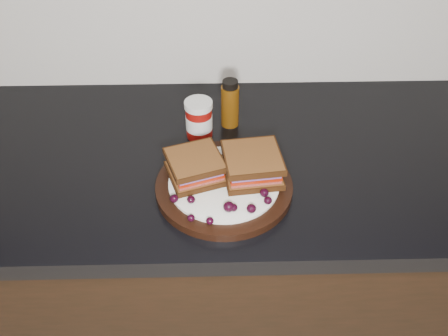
# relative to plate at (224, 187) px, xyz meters

# --- Properties ---
(base_cabinets) EXTENTS (3.96, 0.58, 0.86)m
(base_cabinets) POSITION_rel_plate_xyz_m (0.05, 0.11, -0.48)
(base_cabinets) COLOR black
(base_cabinets) RESTS_ON ground_plane
(countertop) EXTENTS (3.98, 0.60, 0.04)m
(countertop) POSITION_rel_plate_xyz_m (0.05, 0.11, -0.03)
(countertop) COLOR black
(countertop) RESTS_ON base_cabinets
(plate) EXTENTS (0.28, 0.28, 0.02)m
(plate) POSITION_rel_plate_xyz_m (0.00, 0.00, 0.00)
(plate) COLOR black
(plate) RESTS_ON countertop
(sandwich_left) EXTENTS (0.13, 0.13, 0.05)m
(sandwich_left) POSITION_rel_plate_xyz_m (-0.06, 0.02, 0.04)
(sandwich_left) COLOR brown
(sandwich_left) RESTS_ON plate
(sandwich_right) EXTENTS (0.13, 0.13, 0.05)m
(sandwich_right) POSITION_rel_plate_xyz_m (0.06, 0.02, 0.04)
(sandwich_right) COLOR brown
(sandwich_right) RESTS_ON plate
(grape_0) EXTENTS (0.02, 0.02, 0.02)m
(grape_0) POSITION_rel_plate_xyz_m (-0.10, -0.06, 0.02)
(grape_0) COLOR black
(grape_0) RESTS_ON plate
(grape_1) EXTENTS (0.02, 0.02, 0.02)m
(grape_1) POSITION_rel_plate_xyz_m (-0.06, -0.06, 0.02)
(grape_1) COLOR black
(grape_1) RESTS_ON plate
(grape_2) EXTENTS (0.01, 0.01, 0.01)m
(grape_2) POSITION_rel_plate_xyz_m (-0.06, -0.11, 0.02)
(grape_2) COLOR black
(grape_2) RESTS_ON plate
(grape_3) EXTENTS (0.02, 0.02, 0.01)m
(grape_3) POSITION_rel_plate_xyz_m (-0.03, -0.11, 0.02)
(grape_3) COLOR black
(grape_3) RESTS_ON plate
(grape_4) EXTENTS (0.02, 0.02, 0.02)m
(grape_4) POSITION_rel_plate_xyz_m (0.01, -0.08, 0.03)
(grape_4) COLOR black
(grape_4) RESTS_ON plate
(grape_5) EXTENTS (0.02, 0.02, 0.02)m
(grape_5) POSITION_rel_plate_xyz_m (0.02, -0.08, 0.02)
(grape_5) COLOR black
(grape_5) RESTS_ON plate
(grape_6) EXTENTS (0.02, 0.02, 0.02)m
(grape_6) POSITION_rel_plate_xyz_m (0.05, -0.09, 0.02)
(grape_6) COLOR black
(grape_6) RESTS_ON plate
(grape_7) EXTENTS (0.02, 0.02, 0.02)m
(grape_7) POSITION_rel_plate_xyz_m (0.08, -0.06, 0.02)
(grape_7) COLOR black
(grape_7) RESTS_ON plate
(grape_8) EXTENTS (0.02, 0.02, 0.02)m
(grape_8) POSITION_rel_plate_xyz_m (0.08, -0.04, 0.02)
(grape_8) COLOR black
(grape_8) RESTS_ON plate
(grape_9) EXTENTS (0.02, 0.02, 0.02)m
(grape_9) POSITION_rel_plate_xyz_m (0.05, -0.03, 0.02)
(grape_9) COLOR black
(grape_9) RESTS_ON plate
(grape_10) EXTENTS (0.02, 0.02, 0.02)m
(grape_10) POSITION_rel_plate_xyz_m (0.08, 0.01, 0.03)
(grape_10) COLOR black
(grape_10) RESTS_ON plate
(grape_11) EXTENTS (0.02, 0.02, 0.02)m
(grape_11) POSITION_rel_plate_xyz_m (0.06, 0.03, 0.02)
(grape_11) COLOR black
(grape_11) RESTS_ON plate
(grape_12) EXTENTS (0.02, 0.02, 0.01)m
(grape_12) POSITION_rel_plate_xyz_m (0.05, 0.06, 0.02)
(grape_12) COLOR black
(grape_12) RESTS_ON plate
(grape_13) EXTENTS (0.02, 0.02, 0.02)m
(grape_13) POSITION_rel_plate_xyz_m (-0.07, 0.04, 0.02)
(grape_13) COLOR black
(grape_13) RESTS_ON plate
(grape_14) EXTENTS (0.02, 0.02, 0.02)m
(grape_14) POSITION_rel_plate_xyz_m (-0.08, 0.02, 0.02)
(grape_14) COLOR black
(grape_14) RESTS_ON plate
(grape_15) EXTENTS (0.02, 0.02, 0.02)m
(grape_15) POSITION_rel_plate_xyz_m (-0.07, -0.01, 0.02)
(grape_15) COLOR black
(grape_15) RESTS_ON plate
(grape_16) EXTENTS (0.02, 0.02, 0.02)m
(grape_16) POSITION_rel_plate_xyz_m (-0.06, 0.05, 0.02)
(grape_16) COLOR black
(grape_16) RESTS_ON plate
(grape_17) EXTENTS (0.02, 0.02, 0.02)m
(grape_17) POSITION_rel_plate_xyz_m (-0.06, 0.03, 0.02)
(grape_17) COLOR black
(grape_17) RESTS_ON plate
(grape_18) EXTENTS (0.02, 0.02, 0.02)m
(grape_18) POSITION_rel_plate_xyz_m (-0.08, 0.00, 0.02)
(grape_18) COLOR black
(grape_18) RESTS_ON plate
(condiment_jar) EXTENTS (0.08, 0.08, 0.09)m
(condiment_jar) POSITION_rel_plate_xyz_m (-0.05, 0.19, 0.04)
(condiment_jar) COLOR maroon
(condiment_jar) RESTS_ON countertop
(oil_bottle) EXTENTS (0.05, 0.05, 0.12)m
(oil_bottle) POSITION_rel_plate_xyz_m (0.02, 0.23, 0.05)
(oil_bottle) COLOR #4F2C07
(oil_bottle) RESTS_ON countertop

